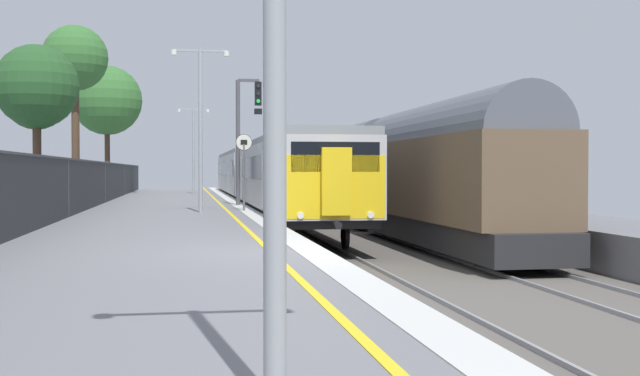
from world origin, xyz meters
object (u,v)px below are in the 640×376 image
(commuter_train_at_platform, at_px, (261,174))
(signal_gantry, at_px, (244,127))
(freight_train_adjacent_track, at_px, (352,170))
(platform_lamp_mid, at_px, (200,116))
(background_tree_centre, at_px, (107,103))
(speed_limit_sign, at_px, (244,162))
(background_tree_right, at_px, (74,61))
(background_tree_left, at_px, (36,90))
(platform_lamp_far, at_px, (194,143))

(commuter_train_at_platform, height_order, signal_gantry, signal_gantry)
(freight_train_adjacent_track, xyz_separation_m, platform_lamp_mid, (-7.42, -9.74, 1.90))
(background_tree_centre, bearing_deg, speed_limit_sign, -73.38)
(background_tree_right, bearing_deg, speed_limit_sign, -55.15)
(commuter_train_at_platform, distance_m, background_tree_right, 10.91)
(background_tree_centre, relative_size, background_tree_right, 0.97)
(platform_lamp_mid, distance_m, background_tree_left, 7.08)
(speed_limit_sign, bearing_deg, background_tree_right, 124.85)
(commuter_train_at_platform, distance_m, signal_gantry, 8.66)
(speed_limit_sign, relative_size, background_tree_centre, 0.34)
(freight_train_adjacent_track, distance_m, background_tree_left, 15.17)
(background_tree_centre, bearing_deg, background_tree_left, -91.73)
(freight_train_adjacent_track, bearing_deg, commuter_train_at_platform, 133.66)
(platform_lamp_mid, height_order, background_tree_centre, background_tree_centre)
(commuter_train_at_platform, bearing_deg, signal_gantry, -100.16)
(background_tree_left, relative_size, background_tree_right, 0.75)
(signal_gantry, xyz_separation_m, background_tree_right, (-7.64, 5.63, 3.33))
(freight_train_adjacent_track, height_order, background_tree_left, background_tree_left)
(speed_limit_sign, bearing_deg, signal_gantry, 85.72)
(background_tree_left, bearing_deg, platform_lamp_mid, -29.82)
(commuter_train_at_platform, height_order, background_tree_centre, background_tree_centre)
(commuter_train_at_platform, distance_m, platform_lamp_far, 10.29)
(platform_lamp_mid, height_order, background_tree_left, background_tree_left)
(platform_lamp_far, bearing_deg, freight_train_adjacent_track, -61.56)
(commuter_train_at_platform, height_order, platform_lamp_mid, platform_lamp_mid)
(commuter_train_at_platform, relative_size, background_tree_left, 6.92)
(speed_limit_sign, xyz_separation_m, background_tree_left, (-7.63, 2.65, 2.72))
(freight_train_adjacent_track, bearing_deg, background_tree_right, 173.30)
(platform_lamp_mid, bearing_deg, background_tree_centre, 102.61)
(background_tree_right, bearing_deg, background_tree_centre, 88.78)
(commuter_train_at_platform, height_order, freight_train_adjacent_track, freight_train_adjacent_track)
(commuter_train_at_platform, distance_m, speed_limit_sign, 13.25)
(signal_gantry, relative_size, platform_lamp_mid, 0.93)
(freight_train_adjacent_track, height_order, platform_lamp_mid, platform_lamp_mid)
(commuter_train_at_platform, relative_size, background_tree_right, 5.16)
(signal_gantry, bearing_deg, background_tree_right, 143.60)
(commuter_train_at_platform, distance_m, background_tree_left, 14.48)
(signal_gantry, xyz_separation_m, platform_lamp_mid, (-1.93, -5.65, 0.06))
(speed_limit_sign, bearing_deg, background_tree_centre, 106.62)
(freight_train_adjacent_track, bearing_deg, platform_lamp_far, 118.44)
(speed_limit_sign, distance_m, platform_lamp_mid, 2.39)
(background_tree_left, relative_size, background_tree_centre, 0.76)
(freight_train_adjacent_track, relative_size, platform_lamp_mid, 7.35)
(background_tree_left, bearing_deg, platform_lamp_far, 73.10)
(platform_lamp_far, distance_m, background_tree_left, 20.90)
(background_tree_left, bearing_deg, commuter_train_at_platform, 47.82)
(background_tree_left, height_order, background_tree_centre, background_tree_centre)
(platform_lamp_far, distance_m, background_tree_right, 13.85)
(commuter_train_at_platform, height_order, background_tree_right, background_tree_right)
(signal_gantry, height_order, background_tree_left, background_tree_left)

